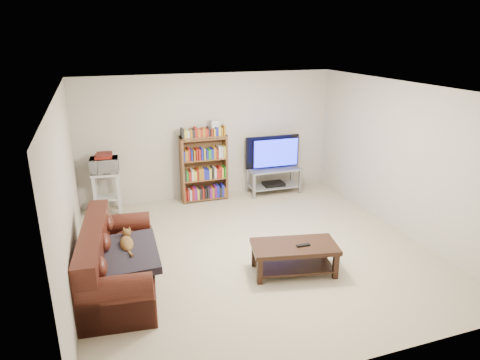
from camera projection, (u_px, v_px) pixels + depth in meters
name	position (u px, v px, depth m)	size (l,w,h in m)	color
floor	(255.00, 250.00, 6.44)	(5.00, 5.00, 0.00)	beige
ceiling	(257.00, 89.00, 5.66)	(5.00, 5.00, 0.00)	white
wall_back	(210.00, 136.00, 8.28)	(5.00, 5.00, 0.00)	beige
wall_front	(356.00, 257.00, 3.81)	(5.00, 5.00, 0.00)	beige
wall_left	(67.00, 195.00, 5.28)	(5.00, 5.00, 0.00)	beige
wall_right	(402.00, 159.00, 6.82)	(5.00, 5.00, 0.00)	beige
sofa	(114.00, 265.00, 5.43)	(1.06, 2.03, 0.84)	#421911
blanket	(127.00, 255.00, 5.28)	(0.75, 0.98, 0.10)	#242028
cat	(127.00, 244.00, 5.43)	(0.21, 0.53, 0.16)	brown
coffee_table	(294.00, 253.00, 5.76)	(1.23, 0.79, 0.41)	black
remote	(303.00, 245.00, 5.68)	(0.19, 0.05, 0.02)	black
tv_stand	(274.00, 176.00, 8.65)	(1.05, 0.50, 0.52)	#999EA3
television	(274.00, 153.00, 8.49)	(1.12, 0.15, 0.65)	black
dvd_player	(274.00, 184.00, 8.70)	(0.42, 0.29, 0.06)	black
bookshelf	(204.00, 167.00, 8.18)	(0.89, 0.29, 1.28)	brown
shelf_clutter	(208.00, 130.00, 7.99)	(0.65, 0.20, 0.28)	silver
microwave_stand	(107.00, 187.00, 7.61)	(0.52, 0.40, 0.78)	silver
microwave	(104.00, 165.00, 7.48)	(0.48, 0.32, 0.26)	silver
game_boxes	(103.00, 157.00, 7.43)	(0.28, 0.25, 0.05)	maroon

